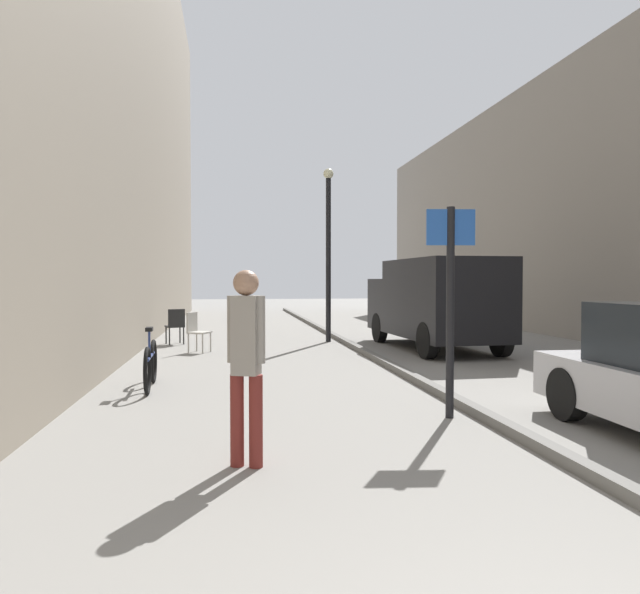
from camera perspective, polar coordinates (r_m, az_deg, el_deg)
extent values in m
plane|color=gray|center=(13.37, -2.39, -5.66)|extent=(80.00, 80.00, 0.00)
cube|color=gray|center=(14.73, -25.05, 22.93)|extent=(3.30, 40.00, 14.17)
cube|color=#615F5B|center=(13.63, 4.26, -5.27)|extent=(0.16, 40.00, 0.12)
cylinder|color=maroon|center=(5.45, -6.27, -11.94)|extent=(0.13, 0.13, 0.84)
cylinder|color=maroon|center=(5.50, -8.09, -11.81)|extent=(0.13, 0.13, 0.84)
cube|color=gray|center=(5.35, -7.22, -3.72)|extent=(0.29, 0.27, 0.72)
cylinder|color=gray|center=(5.30, -5.90, -3.17)|extent=(0.10, 0.10, 0.61)
cylinder|color=gray|center=(5.38, -8.52, -3.11)|extent=(0.10, 0.10, 0.61)
sphere|color=#9E755B|center=(5.32, -7.24, 1.39)|extent=(0.23, 0.23, 0.23)
cube|color=black|center=(14.15, 12.04, -0.13)|extent=(2.09, 3.71, 1.86)
cube|color=black|center=(16.50, 8.57, -0.67)|extent=(2.00, 1.49, 1.40)
cube|color=black|center=(16.95, 8.01, 0.43)|extent=(1.63, 0.11, 0.62)
cylinder|color=black|center=(16.13, 5.82, -2.99)|extent=(0.25, 0.81, 0.80)
cylinder|color=black|center=(16.72, 11.53, -2.85)|extent=(0.25, 0.81, 0.80)
cylinder|color=black|center=(12.85, 10.42, -4.19)|extent=(0.25, 0.81, 0.80)
cylinder|color=black|center=(13.58, 17.25, -3.92)|extent=(0.25, 0.81, 0.80)
cylinder|color=black|center=(7.78, 22.97, -8.71)|extent=(0.21, 0.64, 0.64)
cylinder|color=black|center=(7.37, 12.58, -1.51)|extent=(0.10, 0.10, 2.60)
cube|color=#2659B2|center=(7.38, 12.63, 6.65)|extent=(0.60, 0.10, 0.44)
cylinder|color=black|center=(16.09, 0.82, 3.60)|extent=(0.14, 0.14, 4.50)
sphere|color=beige|center=(16.34, 0.82, 11.94)|extent=(0.28, 0.28, 0.28)
torus|color=black|center=(10.11, -15.93, -6.04)|extent=(0.09, 0.72, 0.72)
torus|color=black|center=(9.08, -16.49, -6.92)|extent=(0.09, 0.72, 0.72)
cylinder|color=navy|center=(9.57, -16.20, -5.56)|extent=(0.09, 0.95, 0.05)
cylinder|color=navy|center=(9.36, -16.31, -4.37)|extent=(0.04, 0.04, 0.40)
cube|color=black|center=(9.34, -16.32, -3.03)|extent=(0.11, 0.24, 0.06)
cylinder|color=#B7B2A8|center=(14.14, -10.63, -4.37)|extent=(0.04, 0.04, 0.45)
cylinder|color=#B7B2A8|center=(13.82, -11.38, -4.52)|extent=(0.04, 0.04, 0.45)
cylinder|color=#B7B2A8|center=(14.33, -11.94, -4.30)|extent=(0.04, 0.04, 0.45)
cylinder|color=#B7B2A8|center=(14.01, -12.72, -4.44)|extent=(0.04, 0.04, 0.45)
cube|color=#B7B2A8|center=(14.05, -11.67, -3.41)|extent=(0.59, 0.59, 0.04)
cube|color=#B7B2A8|center=(14.13, -12.38, -2.39)|extent=(0.24, 0.41, 0.45)
cylinder|color=black|center=(16.20, -14.78, -3.64)|extent=(0.04, 0.04, 0.45)
cylinder|color=black|center=(16.29, -13.50, -3.60)|extent=(0.04, 0.04, 0.45)
cylinder|color=black|center=(15.84, -14.47, -3.75)|extent=(0.04, 0.04, 0.45)
cylinder|color=black|center=(15.93, -13.16, -3.71)|extent=(0.04, 0.04, 0.45)
cube|color=black|center=(16.04, -13.99, -2.80)|extent=(0.56, 0.56, 0.04)
cube|color=black|center=(15.83, -13.82, -1.97)|extent=(0.43, 0.18, 0.45)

